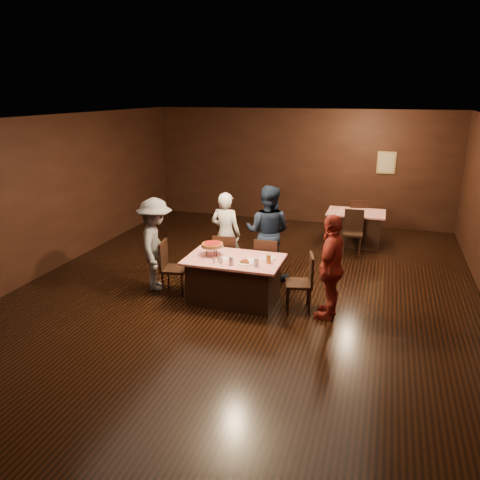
{
  "coord_description": "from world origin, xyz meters",
  "views": [
    {
      "loc": [
        2.2,
        -7.42,
        3.42
      ],
      "look_at": [
        -0.07,
        -0.17,
        1.0
      ],
      "focal_mm": 35.0,
      "sensor_mm": 36.0,
      "label": 1
    }
  ],
  "objects_px": {
    "chair_end_left": "(174,268)",
    "glass_front_left": "(231,261)",
    "plate_empty": "(268,258)",
    "diner_white_jacket": "(226,234)",
    "back_table": "(355,228)",
    "main_table": "(234,280)",
    "chair_end_right": "(299,282)",
    "pizza_stand": "(212,245)",
    "diner_red_shirt": "(331,267)",
    "diner_grey_knit": "(156,245)",
    "chair_back_far": "(357,218)",
    "chair_far_right": "(268,262)",
    "diner_navy_hoodie": "(268,232)",
    "chair_back_near": "(353,233)",
    "glass_front_right": "(256,262)",
    "chair_far_left": "(226,258)",
    "glass_amber": "(268,259)"
  },
  "relations": [
    {
      "from": "plate_empty",
      "to": "chair_end_right",
      "type": "bearing_deg",
      "value": -15.26
    },
    {
      "from": "diner_red_shirt",
      "to": "plate_empty",
      "type": "height_order",
      "value": "diner_red_shirt"
    },
    {
      "from": "chair_end_left",
      "to": "chair_back_near",
      "type": "relative_size",
      "value": 1.0
    },
    {
      "from": "plate_empty",
      "to": "glass_front_left",
      "type": "distance_m",
      "value": 0.68
    },
    {
      "from": "chair_end_left",
      "to": "chair_end_right",
      "type": "xyz_separation_m",
      "value": [
        2.2,
        0.0,
        0.0
      ]
    },
    {
      "from": "diner_red_shirt",
      "to": "chair_back_near",
      "type": "bearing_deg",
      "value": -173.37
    },
    {
      "from": "chair_far_right",
      "to": "chair_back_near",
      "type": "xyz_separation_m",
      "value": [
        1.32,
        2.37,
        0.0
      ]
    },
    {
      "from": "chair_back_far",
      "to": "diner_navy_hoodie",
      "type": "distance_m",
      "value": 3.53
    },
    {
      "from": "chair_end_right",
      "to": "pizza_stand",
      "type": "relative_size",
      "value": 2.5
    },
    {
      "from": "main_table",
      "to": "plate_empty",
      "type": "height_order",
      "value": "plate_empty"
    },
    {
      "from": "chair_end_left",
      "to": "chair_end_right",
      "type": "height_order",
      "value": "same"
    },
    {
      "from": "main_table",
      "to": "glass_front_right",
      "type": "xyz_separation_m",
      "value": [
        0.45,
        -0.25,
        0.46
      ]
    },
    {
      "from": "main_table",
      "to": "back_table",
      "type": "relative_size",
      "value": 1.23
    },
    {
      "from": "chair_back_near",
      "to": "plate_empty",
      "type": "height_order",
      "value": "chair_back_near"
    },
    {
      "from": "chair_end_left",
      "to": "chair_back_near",
      "type": "distance_m",
      "value": 4.2
    },
    {
      "from": "chair_back_far",
      "to": "diner_navy_hoodie",
      "type": "height_order",
      "value": "diner_navy_hoodie"
    },
    {
      "from": "back_table",
      "to": "plate_empty",
      "type": "xyz_separation_m",
      "value": [
        -1.17,
        -3.67,
        0.39
      ]
    },
    {
      "from": "plate_empty",
      "to": "chair_back_far",
      "type": "bearing_deg",
      "value": 74.74
    },
    {
      "from": "diner_navy_hoodie",
      "to": "diner_red_shirt",
      "type": "xyz_separation_m",
      "value": [
        1.35,
        -1.33,
        -0.06
      ]
    },
    {
      "from": "chair_back_near",
      "to": "diner_navy_hoodie",
      "type": "bearing_deg",
      "value": -130.23
    },
    {
      "from": "chair_end_left",
      "to": "back_table",
      "type": "bearing_deg",
      "value": -45.52
    },
    {
      "from": "diner_white_jacket",
      "to": "diner_navy_hoodie",
      "type": "relative_size",
      "value": 0.91
    },
    {
      "from": "plate_empty",
      "to": "diner_red_shirt",
      "type": "bearing_deg",
      "value": -13.24
    },
    {
      "from": "glass_front_right",
      "to": "diner_navy_hoodie",
      "type": "bearing_deg",
      "value": 97.13
    },
    {
      "from": "diner_red_shirt",
      "to": "glass_front_right",
      "type": "distance_m",
      "value": 1.17
    },
    {
      "from": "diner_white_jacket",
      "to": "diner_navy_hoodie",
      "type": "bearing_deg",
      "value": -169.74
    },
    {
      "from": "chair_back_near",
      "to": "glass_front_right",
      "type": "xyz_separation_m",
      "value": [
        -1.27,
        -3.37,
        0.37
      ]
    },
    {
      "from": "main_table",
      "to": "chair_back_far",
      "type": "bearing_deg",
      "value": 68.8
    },
    {
      "from": "chair_end_left",
      "to": "diner_grey_knit",
      "type": "relative_size",
      "value": 0.57
    },
    {
      "from": "diner_navy_hoodie",
      "to": "plate_empty",
      "type": "relative_size",
      "value": 7.15
    },
    {
      "from": "chair_far_right",
      "to": "chair_back_far",
      "type": "distance_m",
      "value": 3.9
    },
    {
      "from": "pizza_stand",
      "to": "glass_amber",
      "type": "height_order",
      "value": "pizza_stand"
    },
    {
      "from": "chair_far_left",
      "to": "diner_grey_knit",
      "type": "relative_size",
      "value": 0.57
    },
    {
      "from": "main_table",
      "to": "chair_far_left",
      "type": "height_order",
      "value": "chair_far_left"
    },
    {
      "from": "chair_far_right",
      "to": "glass_amber",
      "type": "xyz_separation_m",
      "value": [
        0.2,
        -0.8,
        0.37
      ]
    },
    {
      "from": "chair_back_near",
      "to": "diner_navy_hoodie",
      "type": "relative_size",
      "value": 0.53
    },
    {
      "from": "back_table",
      "to": "main_table",
      "type": "bearing_deg",
      "value": -114.17
    },
    {
      "from": "chair_end_right",
      "to": "pizza_stand",
      "type": "xyz_separation_m",
      "value": [
        -1.5,
        0.05,
        0.48
      ]
    },
    {
      "from": "diner_navy_hoodie",
      "to": "main_table",
      "type": "bearing_deg",
      "value": 79.92
    },
    {
      "from": "diner_red_shirt",
      "to": "plate_empty",
      "type": "distance_m",
      "value": 1.09
    },
    {
      "from": "chair_end_left",
      "to": "glass_front_left",
      "type": "height_order",
      "value": "chair_end_left"
    },
    {
      "from": "chair_end_left",
      "to": "chair_end_right",
      "type": "relative_size",
      "value": 1.0
    },
    {
      "from": "chair_far_left",
      "to": "chair_back_near",
      "type": "bearing_deg",
      "value": -140.37
    },
    {
      "from": "diner_navy_hoodie",
      "to": "plate_empty",
      "type": "bearing_deg",
      "value": 106.85
    },
    {
      "from": "chair_end_right",
      "to": "diner_grey_knit",
      "type": "bearing_deg",
      "value": -106.33
    },
    {
      "from": "diner_grey_knit",
      "to": "main_table",
      "type": "bearing_deg",
      "value": -113.32
    },
    {
      "from": "glass_front_left",
      "to": "glass_front_right",
      "type": "xyz_separation_m",
      "value": [
        0.4,
        0.05,
        0.0
      ]
    },
    {
      "from": "plate_empty",
      "to": "diner_white_jacket",
      "type": "bearing_deg",
      "value": 137.53
    },
    {
      "from": "chair_end_left",
      "to": "glass_front_left",
      "type": "distance_m",
      "value": 1.24
    },
    {
      "from": "main_table",
      "to": "chair_end_left",
      "type": "bearing_deg",
      "value": 180.0
    }
  ]
}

